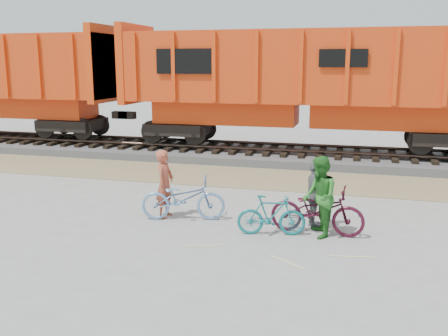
{
  "coord_description": "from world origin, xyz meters",
  "views": [
    {
      "loc": [
        1.97,
        -10.05,
        3.7
      ],
      "look_at": [
        -1.17,
        1.5,
        1.16
      ],
      "focal_mm": 40.0,
      "sensor_mm": 36.0,
      "label": 1
    }
  ],
  "objects_px": {
    "bicycle_teal": "(271,215)",
    "person_solo": "(165,184)",
    "bicycle_maroon": "(317,210)",
    "person_man": "(319,197)",
    "bicycle_blue": "(183,198)",
    "hopper_car_center": "(305,81)",
    "person_woman": "(315,195)"
  },
  "relations": [
    {
      "from": "person_man",
      "to": "bicycle_maroon",
      "type": "bearing_deg",
      "value": -177.43
    },
    {
      "from": "person_solo",
      "to": "person_woman",
      "type": "distance_m",
      "value": 3.58
    },
    {
      "from": "hopper_car_center",
      "to": "person_woman",
      "type": "height_order",
      "value": "hopper_car_center"
    },
    {
      "from": "bicycle_teal",
      "to": "person_solo",
      "type": "relative_size",
      "value": 0.9
    },
    {
      "from": "hopper_car_center",
      "to": "bicycle_maroon",
      "type": "height_order",
      "value": "hopper_car_center"
    },
    {
      "from": "person_man",
      "to": "hopper_car_center",
      "type": "bearing_deg",
      "value": 172.78
    },
    {
      "from": "bicycle_blue",
      "to": "person_solo",
      "type": "bearing_deg",
      "value": 64.37
    },
    {
      "from": "person_man",
      "to": "person_woman",
      "type": "xyz_separation_m",
      "value": [
        -0.15,
        0.54,
        -0.11
      ]
    },
    {
      "from": "bicycle_teal",
      "to": "bicycle_maroon",
      "type": "bearing_deg",
      "value": -81.0
    },
    {
      "from": "person_man",
      "to": "person_woman",
      "type": "distance_m",
      "value": 0.57
    },
    {
      "from": "bicycle_blue",
      "to": "person_solo",
      "type": "distance_m",
      "value": 0.59
    },
    {
      "from": "person_solo",
      "to": "bicycle_maroon",
      "type": "bearing_deg",
      "value": -92.08
    },
    {
      "from": "bicycle_blue",
      "to": "bicycle_maroon",
      "type": "relative_size",
      "value": 0.98
    },
    {
      "from": "hopper_car_center",
      "to": "bicycle_maroon",
      "type": "distance_m",
      "value": 8.87
    },
    {
      "from": "bicycle_blue",
      "to": "person_man",
      "type": "bearing_deg",
      "value": -110.28
    },
    {
      "from": "bicycle_maroon",
      "to": "person_woman",
      "type": "bearing_deg",
      "value": 17.82
    },
    {
      "from": "bicycle_teal",
      "to": "person_woman",
      "type": "relative_size",
      "value": 0.96
    },
    {
      "from": "bicycle_blue",
      "to": "person_woman",
      "type": "bearing_deg",
      "value": -100.44
    },
    {
      "from": "bicycle_teal",
      "to": "person_solo",
      "type": "height_order",
      "value": "person_solo"
    },
    {
      "from": "bicycle_maroon",
      "to": "bicycle_teal",
      "type": "bearing_deg",
      "value": 113.7
    },
    {
      "from": "bicycle_maroon",
      "to": "person_man",
      "type": "xyz_separation_m",
      "value": [
        0.05,
        -0.14,
        0.34
      ]
    },
    {
      "from": "person_solo",
      "to": "bicycle_teal",
      "type": "bearing_deg",
      "value": -100.7
    },
    {
      "from": "hopper_car_center",
      "to": "person_woman",
      "type": "bearing_deg",
      "value": -81.85
    },
    {
      "from": "hopper_car_center",
      "to": "person_man",
      "type": "bearing_deg",
      "value": -81.39
    },
    {
      "from": "person_solo",
      "to": "person_man",
      "type": "distance_m",
      "value": 3.75
    },
    {
      "from": "person_man",
      "to": "bicycle_blue",
      "type": "bearing_deg",
      "value": -111.78
    },
    {
      "from": "bicycle_blue",
      "to": "person_man",
      "type": "xyz_separation_m",
      "value": [
        3.22,
        -0.34,
        0.35
      ]
    },
    {
      "from": "bicycle_maroon",
      "to": "person_woman",
      "type": "distance_m",
      "value": 0.47
    },
    {
      "from": "hopper_car_center",
      "to": "person_man",
      "type": "height_order",
      "value": "hopper_car_center"
    },
    {
      "from": "bicycle_teal",
      "to": "person_solo",
      "type": "distance_m",
      "value": 2.82
    },
    {
      "from": "person_solo",
      "to": "person_man",
      "type": "bearing_deg",
      "value": -94.23
    },
    {
      "from": "bicycle_teal",
      "to": "person_man",
      "type": "xyz_separation_m",
      "value": [
        1.0,
        0.2,
        0.43
      ]
    }
  ]
}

